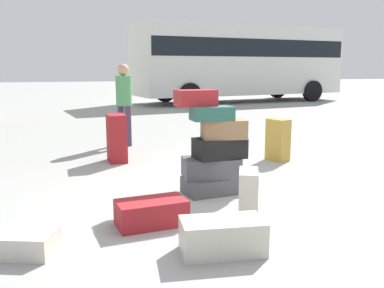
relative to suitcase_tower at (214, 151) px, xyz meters
name	(u,v)px	position (x,y,z in m)	size (l,w,h in m)	color
ground_plane	(249,202)	(0.27, -0.47, -0.51)	(80.00, 80.00, 0.00)	#9E9E99
suitcase_tower	(214,151)	(0.00, 0.00, 0.00)	(0.84, 0.51, 1.24)	#4C4C51
suitcase_cream_foreground_near	(248,196)	(0.02, -1.02, -0.25)	(0.18, 0.38, 0.52)	beige
suitcase_maroon_left_side	(117,138)	(-0.96, 2.04, -0.13)	(0.27, 0.44, 0.76)	maroon
suitcase_cream_behind_tower	(222,236)	(-0.46, -1.62, -0.37)	(0.68, 0.36, 0.28)	beige
suitcase_tan_foreground_far	(278,140)	(1.57, 1.43, -0.17)	(0.22, 0.35, 0.68)	#B28C33
suitcase_cream_upright_blue	(22,243)	(-2.04, -1.21, -0.42)	(0.53, 0.35, 0.19)	beige
suitcase_maroon_white_trunk	(151,213)	(-0.91, -0.86, -0.39)	(0.66, 0.36, 0.25)	maroon
person_bearded_onlooker	(124,97)	(-0.67, 3.43, 0.41)	(0.30, 0.31, 1.56)	#3F334C
parked_bus	(240,59)	(5.30, 12.52, 1.32)	(9.39, 4.04, 3.15)	silver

